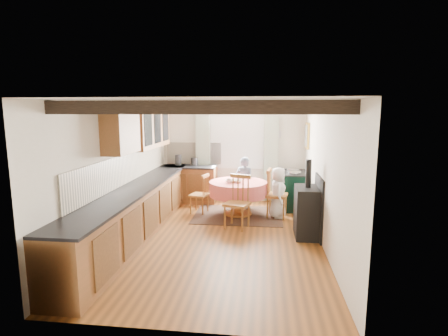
# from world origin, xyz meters

# --- Properties ---
(floor) EXTENTS (3.60, 5.50, 0.00)m
(floor) POSITION_xyz_m (0.00, 0.00, 0.00)
(floor) COLOR #92511E
(floor) RESTS_ON ground
(ceiling) EXTENTS (3.60, 5.50, 0.00)m
(ceiling) POSITION_xyz_m (0.00, 0.00, 2.40)
(ceiling) COLOR white
(ceiling) RESTS_ON ground
(wall_back) EXTENTS (3.60, 0.00, 2.40)m
(wall_back) POSITION_xyz_m (0.00, 2.75, 1.20)
(wall_back) COLOR silver
(wall_back) RESTS_ON ground
(wall_front) EXTENTS (3.60, 0.00, 2.40)m
(wall_front) POSITION_xyz_m (0.00, -2.75, 1.20)
(wall_front) COLOR silver
(wall_front) RESTS_ON ground
(wall_left) EXTENTS (0.00, 5.50, 2.40)m
(wall_left) POSITION_xyz_m (-1.80, 0.00, 1.20)
(wall_left) COLOR silver
(wall_left) RESTS_ON ground
(wall_right) EXTENTS (0.00, 5.50, 2.40)m
(wall_right) POSITION_xyz_m (1.80, 0.00, 1.20)
(wall_right) COLOR silver
(wall_right) RESTS_ON ground
(beam_a) EXTENTS (3.60, 0.16, 0.16)m
(beam_a) POSITION_xyz_m (0.00, -2.00, 2.31)
(beam_a) COLOR black
(beam_a) RESTS_ON ceiling
(beam_b) EXTENTS (3.60, 0.16, 0.16)m
(beam_b) POSITION_xyz_m (0.00, -1.00, 2.31)
(beam_b) COLOR black
(beam_b) RESTS_ON ceiling
(beam_c) EXTENTS (3.60, 0.16, 0.16)m
(beam_c) POSITION_xyz_m (0.00, 0.00, 2.31)
(beam_c) COLOR black
(beam_c) RESTS_ON ceiling
(beam_d) EXTENTS (3.60, 0.16, 0.16)m
(beam_d) POSITION_xyz_m (0.00, 1.00, 2.31)
(beam_d) COLOR black
(beam_d) RESTS_ON ceiling
(beam_e) EXTENTS (3.60, 0.16, 0.16)m
(beam_e) POSITION_xyz_m (0.00, 2.00, 2.31)
(beam_e) COLOR black
(beam_e) RESTS_ON ceiling
(splash_left) EXTENTS (0.02, 4.50, 0.55)m
(splash_left) POSITION_xyz_m (-1.78, 0.30, 1.20)
(splash_left) COLOR beige
(splash_left) RESTS_ON wall_left
(splash_back) EXTENTS (1.40, 0.02, 0.55)m
(splash_back) POSITION_xyz_m (-1.00, 2.73, 1.20)
(splash_back) COLOR beige
(splash_back) RESTS_ON wall_back
(base_cabinet_left) EXTENTS (0.60, 5.30, 0.88)m
(base_cabinet_left) POSITION_xyz_m (-1.50, 0.00, 0.44)
(base_cabinet_left) COLOR brown
(base_cabinet_left) RESTS_ON floor
(base_cabinet_back) EXTENTS (1.30, 0.60, 0.88)m
(base_cabinet_back) POSITION_xyz_m (-1.05, 2.45, 0.44)
(base_cabinet_back) COLOR brown
(base_cabinet_back) RESTS_ON floor
(worktop_left) EXTENTS (0.64, 5.30, 0.04)m
(worktop_left) POSITION_xyz_m (-1.48, 0.00, 0.90)
(worktop_left) COLOR black
(worktop_left) RESTS_ON base_cabinet_left
(worktop_back) EXTENTS (1.30, 0.64, 0.04)m
(worktop_back) POSITION_xyz_m (-1.05, 2.43, 0.90)
(worktop_back) COLOR black
(worktop_back) RESTS_ON base_cabinet_back
(wall_cabinet_glass) EXTENTS (0.34, 1.80, 0.90)m
(wall_cabinet_glass) POSITION_xyz_m (-1.63, 1.20, 1.95)
(wall_cabinet_glass) COLOR brown
(wall_cabinet_glass) RESTS_ON wall_left
(wall_cabinet_solid) EXTENTS (0.34, 0.90, 0.70)m
(wall_cabinet_solid) POSITION_xyz_m (-1.63, -0.30, 1.90)
(wall_cabinet_solid) COLOR brown
(wall_cabinet_solid) RESTS_ON wall_left
(window_frame) EXTENTS (1.34, 0.03, 1.54)m
(window_frame) POSITION_xyz_m (0.10, 2.73, 1.60)
(window_frame) COLOR white
(window_frame) RESTS_ON wall_back
(window_pane) EXTENTS (1.20, 0.01, 1.40)m
(window_pane) POSITION_xyz_m (0.10, 2.74, 1.60)
(window_pane) COLOR white
(window_pane) RESTS_ON wall_back
(curtain_left) EXTENTS (0.35, 0.10, 2.10)m
(curtain_left) POSITION_xyz_m (-0.75, 2.65, 1.10)
(curtain_left) COLOR #B1BAA1
(curtain_left) RESTS_ON wall_back
(curtain_right) EXTENTS (0.35, 0.10, 2.10)m
(curtain_right) POSITION_xyz_m (0.95, 2.65, 1.10)
(curtain_right) COLOR #B1BAA1
(curtain_right) RESTS_ON wall_back
(curtain_rod) EXTENTS (2.00, 0.03, 0.03)m
(curtain_rod) POSITION_xyz_m (0.10, 2.65, 2.20)
(curtain_rod) COLOR black
(curtain_rod) RESTS_ON wall_back
(wall_picture) EXTENTS (0.04, 0.50, 0.60)m
(wall_picture) POSITION_xyz_m (1.77, 2.30, 1.70)
(wall_picture) COLOR gold
(wall_picture) RESTS_ON wall_right
(wall_plate) EXTENTS (0.30, 0.02, 0.30)m
(wall_plate) POSITION_xyz_m (1.05, 2.72, 1.70)
(wall_plate) COLOR silver
(wall_plate) RESTS_ON wall_back
(rug) EXTENTS (1.90, 1.48, 0.01)m
(rug) POSITION_xyz_m (0.24, 1.41, 0.01)
(rug) COLOR #3D3224
(rug) RESTS_ON floor
(dining_table) EXTENTS (1.25, 1.25, 0.75)m
(dining_table) POSITION_xyz_m (0.24, 1.41, 0.38)
(dining_table) COLOR #D95752
(dining_table) RESTS_ON floor
(chair_near) EXTENTS (0.57, 0.58, 1.04)m
(chair_near) POSITION_xyz_m (0.28, 0.58, 0.52)
(chair_near) COLOR #996225
(chair_near) RESTS_ON floor
(chair_left) EXTENTS (0.47, 0.46, 0.89)m
(chair_left) POSITION_xyz_m (-0.64, 1.51, 0.44)
(chair_left) COLOR #996225
(chair_left) RESTS_ON floor
(chair_right) EXTENTS (0.54, 0.52, 1.05)m
(chair_right) POSITION_xyz_m (1.07, 1.39, 0.52)
(chair_right) COLOR #996225
(chair_right) RESTS_ON floor
(aga_range) EXTENTS (0.62, 0.96, 0.88)m
(aga_range) POSITION_xyz_m (1.47, 2.14, 0.44)
(aga_range) COLOR black
(aga_range) RESTS_ON floor
(cast_iron_stove) EXTENTS (0.43, 0.71, 1.42)m
(cast_iron_stove) POSITION_xyz_m (1.58, 0.28, 0.71)
(cast_iron_stove) COLOR black
(cast_iron_stove) RESTS_ON floor
(child_far) EXTENTS (0.50, 0.38, 1.22)m
(child_far) POSITION_xyz_m (0.34, 2.05, 0.61)
(child_far) COLOR #495D72
(child_far) RESTS_ON floor
(child_right) EXTENTS (0.36, 0.54, 1.09)m
(child_right) POSITION_xyz_m (1.09, 1.35, 0.55)
(child_right) COLOR silver
(child_right) RESTS_ON floor
(bowl_a) EXTENTS (0.27, 0.27, 0.06)m
(bowl_a) POSITION_xyz_m (0.08, 1.33, 0.78)
(bowl_a) COLOR silver
(bowl_a) RESTS_ON dining_table
(bowl_b) EXTENTS (0.21, 0.21, 0.05)m
(bowl_b) POSITION_xyz_m (0.24, 1.32, 0.78)
(bowl_b) COLOR silver
(bowl_b) RESTS_ON dining_table
(cup) EXTENTS (0.14, 0.14, 0.09)m
(cup) POSITION_xyz_m (0.05, 1.24, 0.80)
(cup) COLOR silver
(cup) RESTS_ON dining_table
(canister_tall) EXTENTS (0.16, 0.16, 0.27)m
(canister_tall) POSITION_xyz_m (-1.35, 2.48, 1.05)
(canister_tall) COLOR #262628
(canister_tall) RESTS_ON worktop_back
(canister_wide) EXTENTS (0.17, 0.17, 0.19)m
(canister_wide) POSITION_xyz_m (-0.95, 2.54, 1.01)
(canister_wide) COLOR #262628
(canister_wide) RESTS_ON worktop_back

